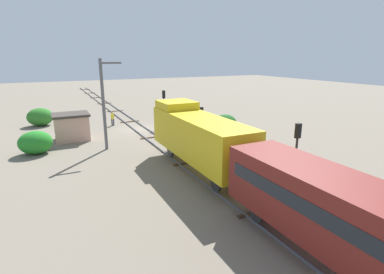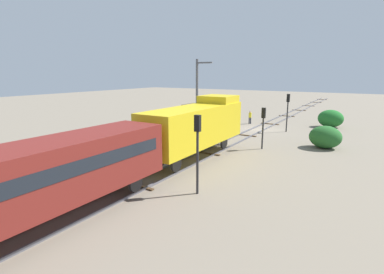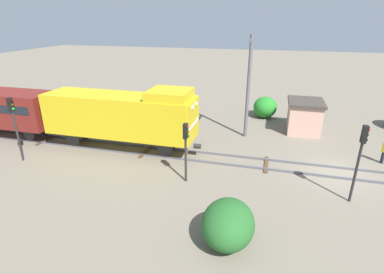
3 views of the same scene
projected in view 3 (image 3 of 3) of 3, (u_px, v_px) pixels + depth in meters
name	position (u px, v px, depth m)	size (l,w,h in m)	color
ground_plane	(336.00, 173.00, 19.17)	(156.95, 156.95, 0.00)	#756B5B
railway_track	(336.00, 172.00, 19.15)	(2.40, 104.64, 0.16)	#595960
locomotive	(122.00, 114.00, 21.68)	(2.90, 11.60, 4.60)	gold
traffic_signal_near	(361.00, 151.00, 15.14)	(0.32, 0.34, 4.35)	#262628
traffic_signal_mid	(186.00, 142.00, 17.32)	(0.32, 0.34, 3.70)	#262628
traffic_signal_far	(14.00, 118.00, 19.77)	(0.32, 0.34, 4.47)	#262628
catenary_mast	(248.00, 85.00, 23.50)	(1.94, 0.28, 8.12)	#595960
relay_hut	(304.00, 116.00, 25.75)	(3.50, 2.90, 2.74)	#D19E8C
bush_near	(265.00, 107.00, 29.65)	(2.80, 2.29, 2.03)	#247F26
bush_far	(228.00, 224.00, 12.87)	(2.80, 2.29, 2.04)	#245C26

